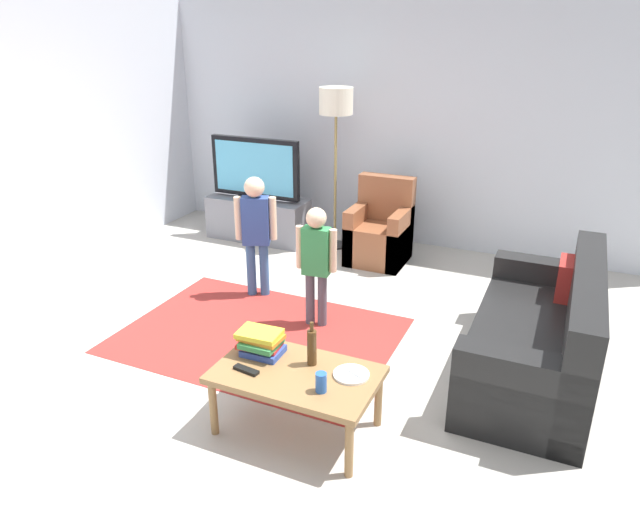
% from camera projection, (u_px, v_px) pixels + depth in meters
% --- Properties ---
extents(ground, '(7.80, 7.80, 0.00)m').
position_uv_depth(ground, '(288.00, 362.00, 4.39)').
color(ground, '#B2ADA3').
extents(wall_back, '(6.00, 0.12, 2.70)m').
position_uv_depth(wall_back, '(409.00, 125.00, 6.43)').
color(wall_back, silver).
rests_on(wall_back, ground).
extents(area_rug, '(2.20, 1.60, 0.01)m').
position_uv_depth(area_rug, '(258.00, 335.00, 4.77)').
color(area_rug, '#9E2D28').
rests_on(area_rug, ground).
extents(tv_stand, '(1.20, 0.44, 0.50)m').
position_uv_depth(tv_stand, '(258.00, 219.00, 6.85)').
color(tv_stand, slate).
rests_on(tv_stand, ground).
extents(tv, '(1.10, 0.28, 0.71)m').
position_uv_depth(tv, '(255.00, 170.00, 6.60)').
color(tv, black).
rests_on(tv, tv_stand).
extents(couch, '(0.80, 1.80, 0.86)m').
position_uv_depth(couch, '(544.00, 341.00, 4.11)').
color(couch, black).
rests_on(couch, ground).
extents(armchair, '(0.60, 0.60, 0.90)m').
position_uv_depth(armchair, '(380.00, 234.00, 6.21)').
color(armchair, brown).
rests_on(armchair, ground).
extents(floor_lamp, '(0.36, 0.36, 1.78)m').
position_uv_depth(floor_lamp, '(336.00, 110.00, 6.14)').
color(floor_lamp, '#262626').
rests_on(floor_lamp, ground).
extents(child_near_tv, '(0.36, 0.22, 1.14)m').
position_uv_depth(child_near_tv, '(256.00, 226.00, 5.25)').
color(child_near_tv, '#33598C').
rests_on(child_near_tv, ground).
extents(child_center, '(0.35, 0.17, 1.04)m').
position_uv_depth(child_center, '(316.00, 256.00, 4.72)').
color(child_center, '#4C4C59').
rests_on(child_center, ground).
extents(coffee_table, '(1.00, 0.60, 0.42)m').
position_uv_depth(coffee_table, '(296.00, 379.00, 3.53)').
color(coffee_table, olive).
rests_on(coffee_table, ground).
extents(book_stack, '(0.30, 0.22, 0.16)m').
position_uv_depth(book_stack, '(261.00, 342.00, 3.68)').
color(book_stack, '#334CA5').
rests_on(book_stack, coffee_table).
extents(bottle, '(0.06, 0.06, 0.29)m').
position_uv_depth(bottle, '(312.00, 347.00, 3.55)').
color(bottle, '#4C3319').
rests_on(bottle, coffee_table).
extents(tv_remote, '(0.17, 0.07, 0.02)m').
position_uv_depth(tv_remote, '(246.00, 370.00, 3.51)').
color(tv_remote, black).
rests_on(tv_remote, coffee_table).
extents(soda_can, '(0.07, 0.07, 0.12)m').
position_uv_depth(soda_can, '(321.00, 382.00, 3.30)').
color(soda_can, '#2659B2').
rests_on(soda_can, coffee_table).
extents(plate, '(0.22, 0.22, 0.02)m').
position_uv_depth(plate, '(351.00, 374.00, 3.47)').
color(plate, white).
rests_on(plate, coffee_table).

